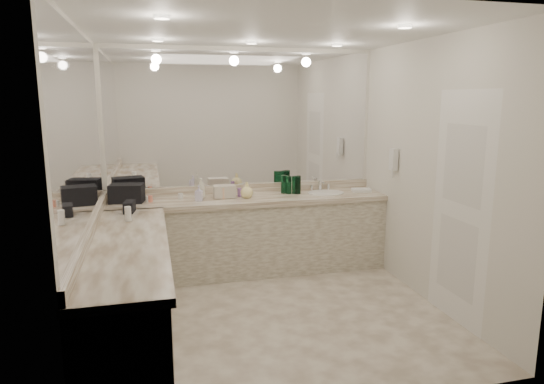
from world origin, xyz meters
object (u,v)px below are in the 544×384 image
object	(u,v)px
black_toiletry_bag	(127,193)
sink	(326,194)
cream_cosmetic_case	(224,192)
wall_phone	(394,159)
soap_bottle_a	(201,188)
soap_bottle_b	(199,193)
soap_bottle_c	(247,190)
hand_towel	(361,190)

from	to	relation	value
black_toiletry_bag	sink	bearing A→B (deg)	-1.20
black_toiletry_bag	cream_cosmetic_case	size ratio (longest dim) A/B	1.45
wall_phone	cream_cosmetic_case	distance (m)	1.94
sink	soap_bottle_a	distance (m)	1.49
sink	soap_bottle_a	world-z (taller)	soap_bottle_a
soap_bottle_b	soap_bottle_c	bearing A→B (deg)	2.78
sink	cream_cosmetic_case	size ratio (longest dim) A/B	1.80
wall_phone	black_toiletry_bag	size ratio (longest dim) A/B	0.67
black_toiletry_bag	soap_bottle_c	world-z (taller)	black_toiletry_bag
cream_cosmetic_case	hand_towel	bearing A→B (deg)	-0.58
soap_bottle_b	black_toiletry_bag	bearing A→B (deg)	171.37
black_toiletry_bag	soap_bottle_a	xyz separation A→B (m)	(0.81, 0.03, 0.01)
soap_bottle_b	soap_bottle_a	bearing A→B (deg)	74.43
wall_phone	cream_cosmetic_case	size ratio (longest dim) A/B	0.98
black_toiletry_bag	soap_bottle_c	xyz separation A→B (m)	(1.32, -0.09, -0.01)
soap_bottle_c	wall_phone	bearing A→B (deg)	-16.14
wall_phone	soap_bottle_b	xyz separation A→B (m)	(-2.13, 0.43, -0.36)
soap_bottle_b	soap_bottle_c	size ratio (longest dim) A/B	0.94
cream_cosmetic_case	soap_bottle_a	distance (m)	0.27
black_toiletry_bag	hand_towel	bearing A→B (deg)	-1.55
soap_bottle_b	soap_bottle_c	distance (m)	0.55
wall_phone	hand_towel	world-z (taller)	wall_phone
soap_bottle_a	hand_towel	bearing A→B (deg)	-3.22
cream_cosmetic_case	soap_bottle_b	size ratio (longest dim) A/B	1.42
sink	cream_cosmetic_case	bearing A→B (deg)	178.71
soap_bottle_b	wall_phone	bearing A→B (deg)	-11.45
wall_phone	soap_bottle_b	world-z (taller)	wall_phone
soap_bottle_a	soap_bottle_c	distance (m)	0.52
wall_phone	black_toiletry_bag	bearing A→B (deg)	169.29
hand_towel	soap_bottle_c	world-z (taller)	soap_bottle_c
black_toiletry_bag	soap_bottle_a	world-z (taller)	soap_bottle_a
black_toiletry_bag	cream_cosmetic_case	distance (m)	1.07
soap_bottle_c	sink	bearing A→B (deg)	2.52
wall_phone	hand_towel	size ratio (longest dim) A/B	1.07
wall_phone	soap_bottle_b	distance (m)	2.20
hand_towel	soap_bottle_b	world-z (taller)	soap_bottle_b
black_toiletry_bag	soap_bottle_a	bearing A→B (deg)	2.41
sink	cream_cosmetic_case	world-z (taller)	cream_cosmetic_case
hand_towel	soap_bottle_b	distance (m)	1.97
soap_bottle_c	cream_cosmetic_case	bearing A→B (deg)	164.14
sink	hand_towel	distance (m)	0.45
soap_bottle_a	wall_phone	bearing A→B (deg)	-15.61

